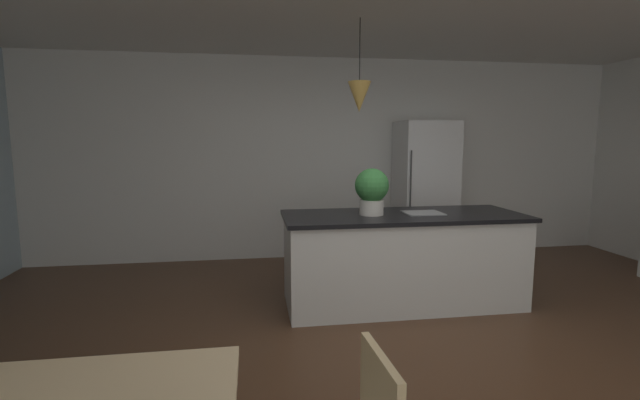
% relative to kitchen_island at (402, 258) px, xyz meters
% --- Properties ---
extents(ground_plane, '(10.00, 8.40, 0.04)m').
position_rel_kitchen_island_xyz_m(ground_plane, '(-0.33, -1.27, -0.48)').
color(ground_plane, '#4C301E').
extents(wall_back_kitchen, '(10.00, 0.12, 2.70)m').
position_rel_kitchen_island_xyz_m(wall_back_kitchen, '(-0.33, 1.99, 0.89)').
color(wall_back_kitchen, silver).
rests_on(wall_back_kitchen, ground_plane).
extents(kitchen_island, '(2.32, 0.90, 0.91)m').
position_rel_kitchen_island_xyz_m(kitchen_island, '(0.00, 0.00, 0.00)').
color(kitchen_island, silver).
rests_on(kitchen_island, ground_plane).
extents(refrigerator, '(0.73, 0.67, 1.86)m').
position_rel_kitchen_island_xyz_m(refrigerator, '(0.86, 1.59, 0.47)').
color(refrigerator, silver).
rests_on(refrigerator, ground_plane).
extents(pendant_over_island_main, '(0.22, 0.22, 0.84)m').
position_rel_kitchen_island_xyz_m(pendant_over_island_main, '(-0.45, 0.00, 1.54)').
color(pendant_over_island_main, black).
extents(potted_plant_on_island, '(0.32, 0.32, 0.44)m').
position_rel_kitchen_island_xyz_m(potted_plant_on_island, '(-0.32, 0.00, 0.68)').
color(potted_plant_on_island, beige).
rests_on(potted_plant_on_island, kitchen_island).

